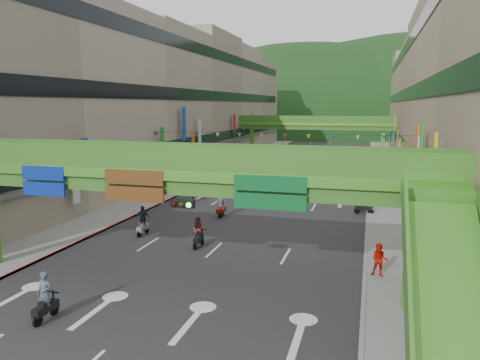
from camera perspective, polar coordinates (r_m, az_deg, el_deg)
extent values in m
plane|color=black|center=(19.34, -15.37, -18.75)|extent=(320.00, 320.00, 0.00)
cube|color=#28282B|center=(65.77, 7.54, 1.27)|extent=(18.00, 140.00, 0.02)
cube|color=gray|center=(68.16, -1.65, 1.68)|extent=(4.00, 140.00, 0.15)
cube|color=gray|center=(65.16, 17.16, 0.93)|extent=(4.00, 140.00, 0.15)
cube|color=#CC5959|center=(67.62, -0.11, 1.64)|extent=(0.20, 140.00, 0.18)
cube|color=gray|center=(65.13, 15.49, 1.01)|extent=(0.20, 140.00, 0.18)
cube|color=#9E937F|center=(70.38, -8.00, 9.53)|extent=(12.00, 95.00, 19.00)
cube|color=black|center=(68.35, -3.23, 5.17)|extent=(0.08, 90.25, 1.40)
cube|color=black|center=(68.20, -3.28, 10.20)|extent=(0.08, 90.25, 1.40)
cube|color=black|center=(68.57, -3.33, 15.22)|extent=(0.08, 90.25, 1.40)
cube|color=gray|center=(65.28, 24.67, 8.83)|extent=(12.00, 95.00, 19.00)
cube|color=black|center=(64.81, 19.06, 4.46)|extent=(0.08, 90.25, 1.40)
cube|color=black|center=(64.65, 19.34, 9.77)|extent=(0.08, 90.25, 1.40)
cube|color=black|center=(65.04, 19.63, 15.05)|extent=(0.08, 90.25, 1.40)
cube|color=#4C9E2D|center=(22.68, -8.21, 0.96)|extent=(28.00, 2.20, 0.50)
cube|color=#387223|center=(22.77, -8.17, -0.53)|extent=(28.00, 1.76, 0.70)
cube|color=#4C9E2D|center=(21.62, 20.15, -9.04)|extent=(0.60, 0.60, 4.80)
cube|color=#387223|center=(21.64, -9.36, 2.68)|extent=(28.00, 0.12, 1.10)
cube|color=#387223|center=(23.53, -7.23, 3.24)|extent=(28.00, 0.12, 1.10)
cube|color=#4C9E2D|center=(14.67, 24.51, -15.41)|extent=(2.20, 7.74, 5.20)
cube|color=navy|center=(25.22, -22.83, -0.22)|extent=(2.40, 0.12, 1.50)
cube|color=#593314|center=(22.47, -12.78, -0.80)|extent=(3.00, 0.12, 1.50)
cube|color=#0C5926|center=(20.23, 3.65, -1.68)|extent=(3.20, 0.12, 1.50)
cube|color=black|center=(21.39, -7.00, -2.91)|extent=(1.10, 0.28, 0.35)
cube|color=#4C9E2D|center=(80.11, 9.17, 6.76)|extent=(28.00, 2.20, 0.50)
cube|color=#387223|center=(80.13, 9.16, 6.33)|extent=(28.00, 1.76, 0.70)
cube|color=#4C9E2D|center=(82.29, 1.46, 4.60)|extent=(0.60, 0.60, 4.80)
cube|color=#4C9E2D|center=(79.81, 16.99, 4.06)|extent=(0.60, 0.60, 4.80)
cube|color=#387223|center=(79.04, 9.10, 7.31)|extent=(28.00, 0.12, 1.10)
cube|color=#387223|center=(81.11, 9.27, 7.35)|extent=(28.00, 0.12, 1.10)
ellipsoid|color=#1C4419|center=(176.41, 7.82, 6.17)|extent=(168.00, 140.00, 112.00)
ellipsoid|color=#1C4419|center=(195.37, 20.41, 5.97)|extent=(208.00, 176.00, 128.00)
cylinder|color=black|center=(45.53, 4.10, 5.68)|extent=(26.00, 0.03, 0.03)
cone|color=red|center=(49.58, -10.27, 5.55)|extent=(0.36, 0.36, 0.40)
cone|color=gold|center=(48.63, -7.85, 5.54)|extent=(0.36, 0.36, 0.40)
cone|color=#193FB2|center=(47.77, -5.34, 5.53)|extent=(0.36, 0.36, 0.40)
cone|color=silver|center=(47.01, -2.74, 5.50)|extent=(0.36, 0.36, 0.40)
cone|color=#198C33|center=(46.34, -0.06, 5.46)|extent=(0.36, 0.36, 0.40)
cone|color=orange|center=(45.78, 2.69, 5.40)|extent=(0.36, 0.36, 0.40)
cone|color=red|center=(45.33, 5.51, 5.33)|extent=(0.36, 0.36, 0.40)
cone|color=gold|center=(44.98, 8.37, 5.25)|extent=(0.36, 0.36, 0.40)
cone|color=#193FB2|center=(44.75, 11.27, 5.15)|extent=(0.36, 0.36, 0.40)
cone|color=silver|center=(44.64, 14.18, 5.04)|extent=(0.36, 0.36, 0.40)
cone|color=#198C33|center=(44.64, 17.11, 4.91)|extent=(0.36, 0.36, 0.40)
cone|color=orange|center=(44.75, 20.03, 4.77)|extent=(0.36, 0.36, 0.40)
cube|color=black|center=(21.79, -22.62, -14.24)|extent=(0.41, 1.31, 0.35)
cube|color=black|center=(21.70, -22.66, -13.64)|extent=(0.32, 0.56, 0.18)
cube|color=black|center=(22.02, -21.85, -12.55)|extent=(0.55, 0.08, 0.06)
cylinder|color=black|center=(22.32, -21.73, -14.46)|extent=(0.12, 0.50, 0.50)
cylinder|color=black|center=(21.51, -23.45, -15.49)|extent=(0.12, 0.50, 0.50)
imported|color=#465361|center=(21.54, -22.73, -12.56)|extent=(0.66, 0.45, 1.77)
cube|color=black|center=(29.93, -5.08, -7.17)|extent=(0.47, 1.33, 0.35)
cube|color=black|center=(29.87, -5.09, -6.71)|extent=(0.35, 0.58, 0.18)
cube|color=black|center=(30.27, -4.63, -5.99)|extent=(0.55, 0.11, 0.06)
cylinder|color=black|center=(30.49, -4.61, -7.44)|extent=(0.15, 0.51, 0.50)
cylinder|color=black|center=(29.55, -5.55, -8.00)|extent=(0.15, 0.51, 0.50)
imported|color=brown|center=(29.77, -5.10, -6.01)|extent=(0.86, 0.70, 1.65)
cube|color=gray|center=(33.13, -11.76, -5.72)|extent=(0.38, 1.31, 0.35)
cube|color=gray|center=(33.07, -11.77, -5.30)|extent=(0.31, 0.56, 0.18)
cube|color=gray|center=(33.47, -11.33, -4.67)|extent=(0.55, 0.07, 0.06)
cylinder|color=black|center=(33.67, -11.29, -5.99)|extent=(0.11, 0.50, 0.50)
cylinder|color=black|center=(32.75, -12.20, -6.45)|extent=(0.11, 0.50, 0.50)
imported|color=#252936|center=(32.96, -11.79, -4.57)|extent=(1.04, 0.46, 1.76)
cube|color=#801600|center=(37.73, -2.31, -3.70)|extent=(0.49, 1.33, 0.35)
cube|color=#801600|center=(37.68, -2.31, -3.33)|extent=(0.36, 0.58, 0.18)
cube|color=#801600|center=(38.15, -2.15, -2.79)|extent=(0.55, 0.12, 0.06)
cylinder|color=black|center=(38.32, -2.14, -3.96)|extent=(0.16, 0.51, 0.50)
cylinder|color=black|center=(37.27, -2.47, -4.34)|extent=(0.16, 0.51, 0.50)
imported|color=#44454D|center=(37.59, -2.31, -2.76)|extent=(0.87, 0.62, 1.68)
cube|color=black|center=(39.92, 14.87, -3.29)|extent=(1.30, 0.37, 0.35)
cube|color=black|center=(39.86, 14.89, -2.94)|extent=(0.55, 0.31, 0.18)
cube|color=black|center=(39.81, 15.69, -2.63)|extent=(0.07, 0.55, 0.06)
cylinder|color=black|center=(39.97, 15.64, -3.75)|extent=(0.50, 0.11, 0.50)
cylinder|color=black|center=(40.00, 14.06, -3.68)|extent=(0.50, 0.11, 0.50)
cube|color=black|center=(42.07, 14.92, -2.66)|extent=(1.30, 0.37, 0.35)
cube|color=black|center=(42.02, 14.93, -2.33)|extent=(0.55, 0.31, 0.18)
cube|color=black|center=(41.97, 15.70, -2.03)|extent=(0.07, 0.55, 0.06)
cylinder|color=black|center=(42.12, 15.65, -3.10)|extent=(0.50, 0.11, 0.50)
cylinder|color=black|center=(42.14, 14.16, -3.03)|extent=(0.50, 0.11, 0.50)
cube|color=black|center=(44.23, 14.97, -2.10)|extent=(1.30, 0.37, 0.35)
cube|color=black|center=(44.18, 14.98, -1.78)|extent=(0.55, 0.31, 0.18)
cube|color=black|center=(44.13, 15.71, -1.49)|extent=(0.07, 0.55, 0.06)
cylinder|color=black|center=(44.28, 15.66, -2.51)|extent=(0.50, 0.11, 0.50)
cylinder|color=black|center=(44.30, 14.24, -2.45)|extent=(0.50, 0.11, 0.50)
cube|color=black|center=(46.39, 15.01, -1.58)|extent=(1.30, 0.37, 0.35)
cube|color=black|center=(46.34, 15.02, -1.28)|extent=(0.55, 0.31, 0.18)
cube|color=black|center=(46.29, 15.71, -1.01)|extent=(0.07, 0.55, 0.06)
cylinder|color=black|center=(46.44, 15.67, -1.98)|extent=(0.50, 0.11, 0.50)
cylinder|color=black|center=(46.46, 14.31, -1.92)|extent=(0.50, 0.11, 0.50)
cube|color=black|center=(48.55, 15.04, -1.11)|extent=(1.30, 0.37, 0.35)
cube|color=black|center=(48.51, 15.06, -0.82)|extent=(0.55, 0.31, 0.18)
cube|color=black|center=(48.46, 15.72, -0.56)|extent=(0.07, 0.55, 0.06)
cylinder|color=black|center=(48.60, 15.68, -1.49)|extent=(0.50, 0.11, 0.50)
cylinder|color=black|center=(48.62, 14.38, -1.43)|extent=(0.50, 0.11, 0.50)
cube|color=black|center=(50.72, 15.08, -0.68)|extent=(1.30, 0.37, 0.35)
cube|color=black|center=(50.68, 15.09, -0.41)|extent=(0.55, 0.31, 0.18)
cube|color=black|center=(50.64, 15.72, -0.16)|extent=(0.07, 0.55, 0.06)
cylinder|color=black|center=(50.77, 15.68, -1.05)|extent=(0.50, 0.11, 0.50)
cylinder|color=black|center=(50.79, 14.44, -0.99)|extent=(0.50, 0.11, 0.50)
imported|color=#A09FA7|center=(60.11, -0.05, 1.19)|extent=(1.54, 3.79, 1.22)
imported|color=gold|center=(61.47, 11.22, 1.27)|extent=(1.85, 4.14, 1.38)
imported|color=red|center=(25.60, 16.61, -9.63)|extent=(0.91, 0.75, 1.73)
imported|color=black|center=(44.99, 16.27, -1.53)|extent=(1.10, 0.60, 1.78)
imported|color=#313D53|center=(53.40, 16.20, 0.10)|extent=(0.97, 0.87, 1.75)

